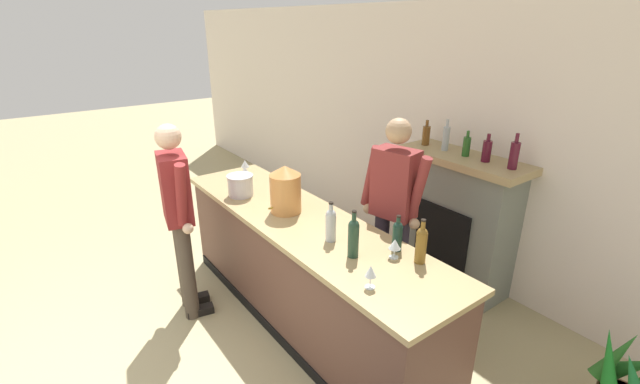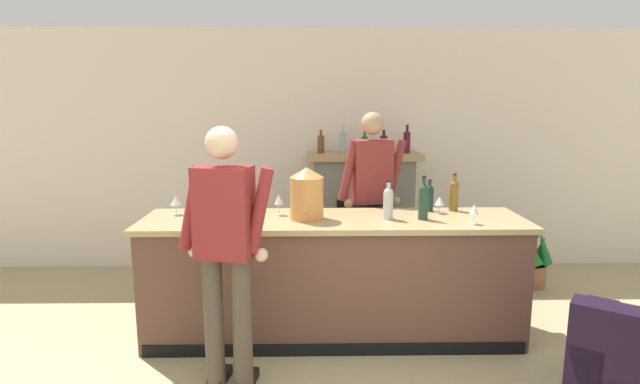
# 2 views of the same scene
# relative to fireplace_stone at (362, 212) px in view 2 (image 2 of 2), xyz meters

# --- Properties ---
(wall_back_panel) EXTENTS (12.00, 0.07, 2.75)m
(wall_back_panel) POSITION_rel_fireplace_stone_xyz_m (-0.49, 0.26, 0.67)
(wall_back_panel) COLOR silver
(wall_back_panel) RESTS_ON ground_plane
(bar_counter) EXTENTS (3.10, 0.78, 1.01)m
(bar_counter) POSITION_rel_fireplace_stone_xyz_m (-0.40, -1.59, -0.20)
(bar_counter) COLOR brown
(bar_counter) RESTS_ON ground_plane
(fireplace_stone) EXTENTS (1.26, 0.52, 1.69)m
(fireplace_stone) POSITION_rel_fireplace_stone_xyz_m (0.00, 0.00, 0.00)
(fireplace_stone) COLOR slate
(fireplace_stone) RESTS_ON ground_plane
(potted_plant_corner) EXTENTS (0.44, 0.47, 0.71)m
(potted_plant_corner) POSITION_rel_fireplace_stone_xyz_m (1.75, -0.50, -0.40)
(potted_plant_corner) COLOR #925C41
(potted_plant_corner) RESTS_ON ground_plane
(person_customer) EXTENTS (0.65, 0.36, 1.79)m
(person_customer) POSITION_rel_fireplace_stone_xyz_m (-1.14, -2.38, 0.29)
(person_customer) COLOR #4C4035
(person_customer) RESTS_ON ground_plane
(person_bartender) EXTENTS (0.65, 0.36, 1.85)m
(person_bartender) POSITION_rel_fireplace_stone_xyz_m (-0.02, -0.92, 0.33)
(person_bartender) COLOR #2A2532
(person_bartender) RESTS_ON ground_plane
(copper_dispenser) EXTENTS (0.27, 0.31, 0.42)m
(copper_dispenser) POSITION_rel_fireplace_stone_xyz_m (-0.62, -1.62, 0.52)
(copper_dispenser) COLOR #C58143
(copper_dispenser) RESTS_ON bar_counter
(ice_bucket_steel) EXTENTS (0.25, 0.25, 0.20)m
(ice_bucket_steel) POSITION_rel_fireplace_stone_xyz_m (-1.19, -1.76, 0.41)
(ice_bucket_steel) COLOR silver
(ice_bucket_steel) RESTS_ON bar_counter
(wine_bottle_merlot_tall) EXTENTS (0.08, 0.08, 0.35)m
(wine_bottle_merlot_tall) POSITION_rel_fireplace_stone_xyz_m (0.31, -1.65, 0.46)
(wine_bottle_merlot_tall) COLOR #203B2A
(wine_bottle_merlot_tall) RESTS_ON bar_counter
(wine_bottle_port_short) EXTENTS (0.08, 0.08, 0.31)m
(wine_bottle_port_short) POSITION_rel_fireplace_stone_xyz_m (0.03, -1.63, 0.45)
(wine_bottle_port_short) COLOR #AEB4B6
(wine_bottle_port_short) RESTS_ON bar_counter
(wine_bottle_rose_blush) EXTENTS (0.07, 0.07, 0.27)m
(wine_bottle_rose_blush) POSITION_rel_fireplace_stone_xyz_m (0.43, -1.33, 0.43)
(wine_bottle_rose_blush) COLOR #173127
(wine_bottle_rose_blush) RESTS_ON bar_counter
(wine_bottle_riesling_slim) EXTENTS (0.08, 0.08, 0.32)m
(wine_bottle_riesling_slim) POSITION_rel_fireplace_stone_xyz_m (0.65, -1.33, 0.45)
(wine_bottle_riesling_slim) COLOR brown
(wine_bottle_riesling_slim) RESTS_ON bar_counter
(wine_glass_back_row) EXTENTS (0.09, 0.09, 0.18)m
(wine_glass_back_row) POSITION_rel_fireplace_stone_xyz_m (-1.48, -1.56, 0.43)
(wine_glass_back_row) COLOR silver
(wine_glass_back_row) RESTS_ON bar_counter
(wine_glass_by_dispenser) EXTENTS (0.07, 0.07, 0.18)m
(wine_glass_by_dispenser) POSITION_rel_fireplace_stone_xyz_m (-0.85, -1.47, 0.43)
(wine_glass_by_dispenser) COLOR silver
(wine_glass_by_dispenser) RESTS_ON bar_counter
(wine_glass_mid_counter) EXTENTS (0.07, 0.07, 0.16)m
(wine_glass_mid_counter) POSITION_rel_fireplace_stone_xyz_m (0.67, -1.81, 0.42)
(wine_glass_mid_counter) COLOR silver
(wine_glass_mid_counter) RESTS_ON bar_counter
(wine_glass_front_right) EXTENTS (0.09, 0.09, 0.14)m
(wine_glass_front_right) POSITION_rel_fireplace_stone_xyz_m (0.50, -1.43, 0.41)
(wine_glass_front_right) COLOR silver
(wine_glass_front_right) RESTS_ON bar_counter
(wine_glass_near_bucket) EXTENTS (0.09, 0.09, 0.16)m
(wine_glass_near_bucket) POSITION_rel_fireplace_stone_xyz_m (-1.71, -1.44, 0.42)
(wine_glass_near_bucket) COLOR silver
(wine_glass_near_bucket) RESTS_ON bar_counter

